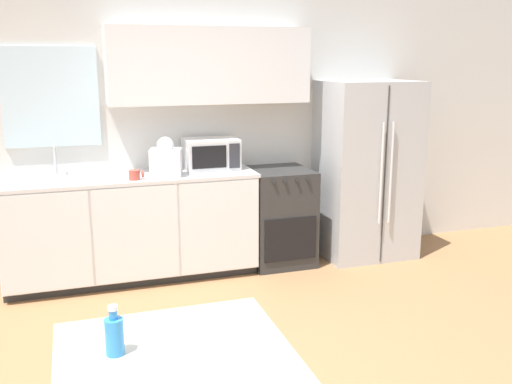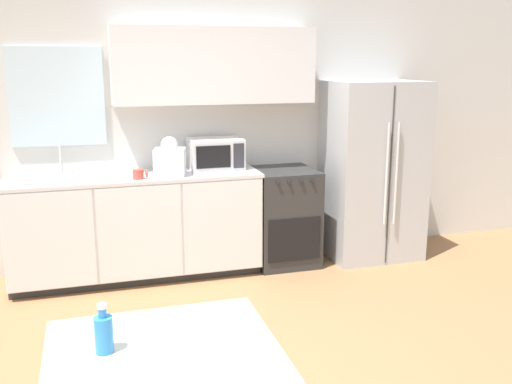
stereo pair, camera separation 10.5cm
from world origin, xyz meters
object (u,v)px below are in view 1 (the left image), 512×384
microwave (211,154)px  dining_table (177,384)px  refrigerator (367,170)px  drink_bottle (114,335)px  coffee_mug (135,175)px  oven_range (279,216)px

microwave → dining_table: size_ratio=0.52×
dining_table → microwave: bearing=73.7°
refrigerator → drink_bottle: bearing=-133.8°
microwave → dining_table: microwave is taller
coffee_mug → drink_bottle: (-0.38, -2.58, -0.13)m
coffee_mug → drink_bottle: coffee_mug is taller
microwave → dining_table: (-0.87, -2.97, -0.42)m
coffee_mug → dining_table: (-0.15, -2.69, -0.33)m
drink_bottle → coffee_mug: bearing=81.7°
coffee_mug → dining_table: coffee_mug is taller
drink_bottle → oven_range: bearing=58.1°
coffee_mug → drink_bottle: 2.61m
oven_range → microwave: 0.89m
refrigerator → coffee_mug: (-2.25, -0.15, 0.12)m
drink_bottle → microwave: bearing=69.2°
microwave → drink_bottle: microwave is taller
oven_range → coffee_mug: coffee_mug is taller
refrigerator → coffee_mug: size_ratio=13.44×
oven_range → refrigerator: bearing=-2.1°
coffee_mug → dining_table: 2.71m
microwave → dining_table: bearing=-106.3°
microwave → coffee_mug: 0.78m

